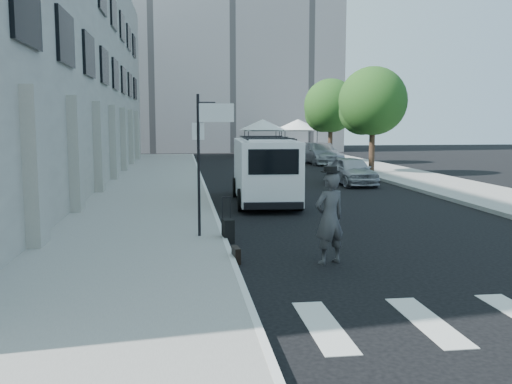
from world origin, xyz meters
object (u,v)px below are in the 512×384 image
object	(u,v)px
parked_car_a	(351,171)
parked_car_c	(321,153)
suitcase	(228,231)
briefcase	(236,255)
businessman	(330,218)
cargo_van	(265,170)
parked_car_b	(320,154)

from	to	relation	value
parked_car_a	parked_car_c	distance (m)	13.42
suitcase	parked_car_a	bearing A→B (deg)	53.27
briefcase	parked_car_a	bearing A→B (deg)	58.50
businessman	suitcase	world-z (taller)	businessman
briefcase	cargo_van	size ratio (longest dim) A/B	0.07
parked_car_b	businessman	bearing A→B (deg)	-100.74
briefcase	parked_car_b	xyz separation A→B (m)	(8.70, 27.76, 0.57)
parked_car_a	parked_car_b	size ratio (longest dim) A/B	0.88
parked_car_b	parked_car_c	bearing A→B (deg)	-87.20
businessman	cargo_van	xyz separation A→B (m)	(-0.01, 9.26, 0.23)
businessman	parked_car_a	world-z (taller)	businessman
cargo_van	parked_car_a	distance (m)	7.36
suitcase	parked_car_b	size ratio (longest dim) A/B	0.25
parked_car_b	parked_car_c	xyz separation A→B (m)	(0.00, -0.10, 0.01)
briefcase	businessman	bearing A→B (deg)	-15.02
briefcase	suitcase	distance (m)	2.07
suitcase	cargo_van	size ratio (longest dim) A/B	0.18
cargo_van	businessman	bearing A→B (deg)	-87.13
suitcase	cargo_van	world-z (taller)	cargo_van
briefcase	cargo_van	xyz separation A→B (m)	(1.93, 8.95, 1.03)
cargo_van	parked_car_b	xyz separation A→B (m)	(6.77, 18.81, -0.46)
briefcase	suitcase	bearing A→B (deg)	84.18
suitcase	parked_car_c	bearing A→B (deg)	63.82
cargo_van	parked_car_b	size ratio (longest dim) A/B	1.40
cargo_van	parked_car_a	xyz separation A→B (m)	(4.97, 5.41, -0.53)
parked_car_a	parked_car_c	world-z (taller)	parked_car_c
parked_car_c	businessman	bearing A→B (deg)	-109.83
briefcase	parked_car_a	xyz separation A→B (m)	(6.90, 14.35, 0.50)
suitcase	parked_car_c	xyz separation A→B (m)	(8.70, 25.59, 0.45)
businessman	parked_car_c	bearing A→B (deg)	-125.31
businessman	briefcase	size ratio (longest dim) A/B	4.42
briefcase	parked_car_c	bearing A→B (deg)	66.71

